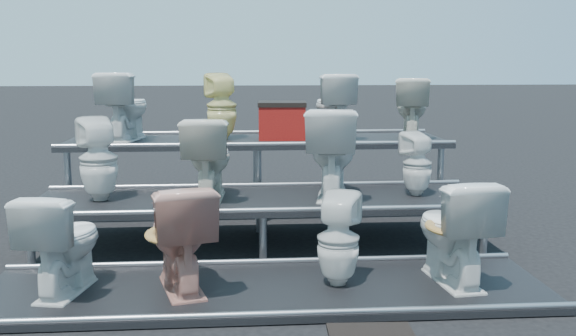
{
  "coord_description": "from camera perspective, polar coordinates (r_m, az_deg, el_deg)",
  "views": [
    {
      "loc": [
        -0.19,
        -5.9,
        1.73
      ],
      "look_at": [
        0.26,
        0.1,
        0.72
      ],
      "focal_mm": 40.0,
      "sensor_mm": 36.0,
      "label": 1
    }
  ],
  "objects": [
    {
      "name": "ground",
      "position": [
        6.15,
        -2.39,
        -6.85
      ],
      "size": [
        80.0,
        80.0,
        0.0
      ],
      "primitive_type": "plane",
      "color": "black",
      "rests_on": "ground"
    },
    {
      "name": "tier_front",
      "position": [
        4.91,
        -1.85,
        -10.79
      ],
      "size": [
        4.2,
        1.2,
        0.06
      ],
      "primitive_type": "cube",
      "color": "black",
      "rests_on": "ground"
    },
    {
      "name": "tier_mid",
      "position": [
        6.09,
        -2.4,
        -4.77
      ],
      "size": [
        4.2,
        1.2,
        0.46
      ],
      "primitive_type": "cube",
      "color": "black",
      "rests_on": "ground"
    },
    {
      "name": "tier_back",
      "position": [
        7.32,
        -2.77,
        -0.74
      ],
      "size": [
        4.2,
        1.2,
        0.86
      ],
      "primitive_type": "cube",
      "color": "black",
      "rests_on": "ground"
    },
    {
      "name": "toilet_0",
      "position": [
        4.95,
        -19.36,
        -6.22
      ],
      "size": [
        0.56,
        0.81,
        0.75
      ],
      "primitive_type": "imported",
      "rotation": [
        0.0,
        0.0,
        2.94
      ],
      "color": "silver",
      "rests_on": "tier_front"
    },
    {
      "name": "toilet_1",
      "position": [
        4.79,
        -9.62,
        -6.0
      ],
      "size": [
        0.64,
        0.88,
        0.8
      ],
      "primitive_type": "imported",
      "rotation": [
        0.0,
        0.0,
        3.4
      ],
      "color": "tan",
      "rests_on": "tier_front"
    },
    {
      "name": "toilet_2",
      "position": [
        4.84,
        4.5,
        -6.34
      ],
      "size": [
        0.41,
        0.42,
        0.71
      ],
      "primitive_type": "imported",
      "rotation": [
        0.0,
        0.0,
        2.78
      ],
      "color": "silver",
      "rests_on": "tier_front"
    },
    {
      "name": "toilet_3",
      "position": [
        5.03,
        14.47,
        -5.35
      ],
      "size": [
        0.54,
        0.85,
        0.82
      ],
      "primitive_type": "imported",
      "rotation": [
        0.0,
        0.0,
        3.25
      ],
      "color": "silver",
      "rests_on": "tier_front"
    },
    {
      "name": "toilet_4",
      "position": [
        6.1,
        -16.5,
        0.75
      ],
      "size": [
        0.46,
        0.47,
        0.77
      ],
      "primitive_type": "imported",
      "rotation": [
        0.0,
        0.0,
        3.58
      ],
      "color": "silver",
      "rests_on": "tier_mid"
    },
    {
      "name": "toilet_5",
      "position": [
        5.97,
        -7.12,
        0.87
      ],
      "size": [
        0.48,
        0.78,
        0.76
      ],
      "primitive_type": "imported",
      "rotation": [
        0.0,
        0.0,
        3.07
      ],
      "color": "beige",
      "rests_on": "tier_mid"
    },
    {
      "name": "toilet_6",
      "position": [
        6.02,
        3.91,
        1.4
      ],
      "size": [
        0.61,
        0.9,
        0.85
      ],
      "primitive_type": "imported",
      "rotation": [
        0.0,
        0.0,
        2.97
      ],
      "color": "silver",
      "rests_on": "tier_mid"
    },
    {
      "name": "toilet_7",
      "position": [
        6.21,
        11.42,
        0.36
      ],
      "size": [
        0.35,
        0.36,
        0.61
      ],
      "primitive_type": "imported",
      "rotation": [
        0.0,
        0.0,
        3.48
      ],
      "color": "silver",
      "rests_on": "tier_mid"
    },
    {
      "name": "toilet_8",
      "position": [
        7.32,
        -14.27,
        5.33
      ],
      "size": [
        0.56,
        0.81,
        0.75
      ],
      "primitive_type": "imported",
      "rotation": [
        0.0,
        0.0,
        2.93
      ],
      "color": "silver",
      "rests_on": "tier_back"
    },
    {
      "name": "toilet_9",
      "position": [
        7.22,
        -5.92,
        5.48
      ],
      "size": [
        0.43,
        0.43,
        0.74
      ],
      "primitive_type": "imported",
      "rotation": [
        0.0,
        0.0,
        3.47
      ],
      "color": "#EFE493",
      "rests_on": "tier_back"
    },
    {
      "name": "toilet_10",
      "position": [
        7.29,
        4.01,
        5.51
      ],
      "size": [
        0.47,
        0.75,
        0.73
      ],
      "primitive_type": "imported",
      "rotation": [
        0.0,
        0.0,
        3.23
      ],
      "color": "silver",
      "rests_on": "tier_back"
    },
    {
      "name": "toilet_11",
      "position": [
        7.48,
        10.9,
        5.28
      ],
      "size": [
        0.53,
        0.74,
        0.68
      ],
      "primitive_type": "imported",
      "rotation": [
        0.0,
        0.0,
        2.91
      ],
      "color": "beige",
      "rests_on": "tier_back"
    },
    {
      "name": "red_crate",
      "position": [
        7.22,
        -0.52,
        4.06
      ],
      "size": [
        0.54,
        0.45,
        0.37
      ],
      "primitive_type": "cube",
      "rotation": [
        0.0,
        0.0,
        -0.07
      ],
      "color": "maroon",
      "rests_on": "tier_back"
    }
  ]
}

